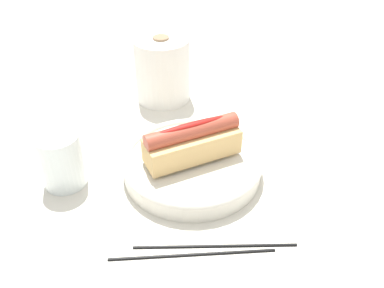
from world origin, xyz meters
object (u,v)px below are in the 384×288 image
paper_towel_roll (162,70)px  chopstick_far (194,254)px  serving_bowl (192,162)px  hotdog_front (192,140)px  water_glass (62,161)px  chopstick_near (215,245)px

paper_towel_roll → chopstick_far: 0.42m
serving_bowl → chopstick_far: 0.17m
chopstick_far → hotdog_front: bearing=86.6°
hotdog_front → chopstick_far: hotdog_front is taller
chopstick_far → serving_bowl: bearing=86.6°
serving_bowl → water_glass: (-0.20, -0.01, 0.02)m
water_glass → chopstick_far: bearing=-39.6°
hotdog_front → chopstick_near: hotdog_front is taller
serving_bowl → hotdog_front: (-0.00, -0.00, 0.04)m
serving_bowl → chopstick_far: serving_bowl is taller
water_glass → chopstick_near: 0.27m
water_glass → serving_bowl: bearing=3.3°
hotdog_front → chopstick_near: 0.17m
serving_bowl → chopstick_far: bearing=-93.4°
hotdog_front → chopstick_near: bearing=-82.8°
hotdog_front → serving_bowl: bearing=36.9°
chopstick_far → chopstick_near: bearing=21.8°
serving_bowl → paper_towel_roll: size_ratio=1.68×
paper_towel_roll → chopstick_far: bearing=-85.4°
serving_bowl → chopstick_far: (-0.01, -0.17, -0.02)m
serving_bowl → paper_towel_roll: bearing=100.0°
chopstick_near → serving_bowl: bearing=100.1°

